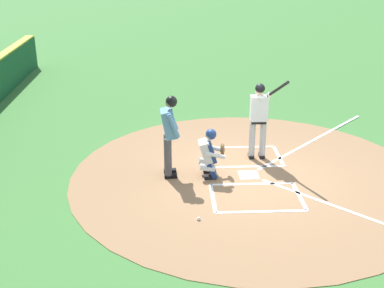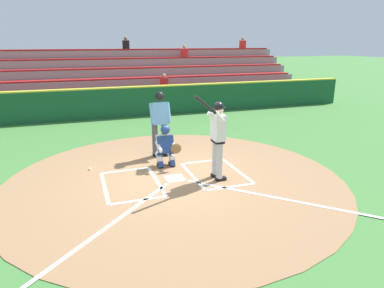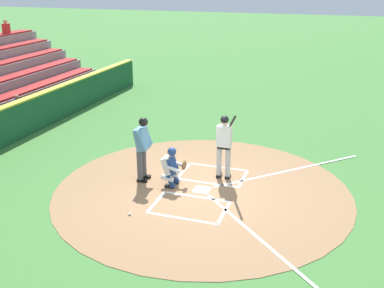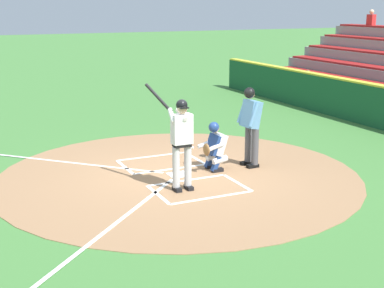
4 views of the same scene
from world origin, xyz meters
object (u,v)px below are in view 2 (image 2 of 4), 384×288
object	(u,v)px
catcher	(166,145)
plate_umpire	(160,120)
batter	(218,135)
baseball	(90,169)

from	to	relation	value
catcher	plate_umpire	size ratio (longest dim) A/B	0.61
batter	catcher	distance (m)	1.62
catcher	batter	bearing A→B (deg)	126.75
batter	baseball	size ratio (longest dim) A/B	28.76
catcher	baseball	bearing A→B (deg)	-10.58
catcher	baseball	xyz separation A→B (m)	(1.93, -0.36, -0.55)
baseball	plate_umpire	bearing A→B (deg)	-165.15
batter	plate_umpire	bearing A→B (deg)	-68.10
plate_umpire	baseball	world-z (taller)	plate_umpire
catcher	plate_umpire	distance (m)	1.02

